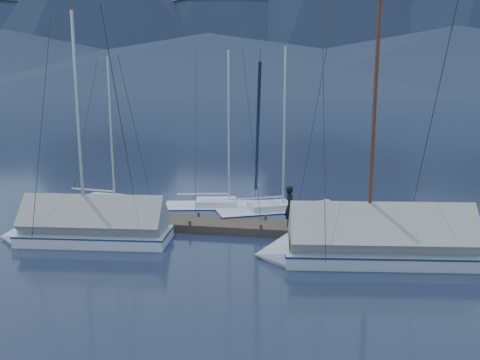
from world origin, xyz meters
name	(u,v)px	position (x,y,z in m)	size (l,w,h in m)	color
ground	(231,246)	(0.00, 0.00, 0.00)	(1000.00, 1000.00, 0.00)	black
mountain_range	(338,7)	(4.12, 370.45, 58.65)	(877.00, 584.00, 150.50)	#475675
dock	(240,228)	(0.00, 2.00, 0.11)	(18.00, 1.50, 0.54)	#382D23
mooring_posts	(228,222)	(-0.50, 2.00, 0.35)	(15.12, 1.52, 0.35)	#382D23
sailboat_open_left	(123,207)	(-6.33, 4.42, 0.14)	(6.31, 2.71, 8.13)	silver
sailboat_open_mid	(238,210)	(-0.61, 4.93, 0.15)	(6.58, 3.17, 8.40)	silver
sailboat_open_right	(292,213)	(1.97, 4.84, 0.15)	(6.62, 4.39, 8.55)	silver
sailboat_covered_near	(363,246)	(4.92, -0.69, 0.51)	(8.07, 3.60, 10.17)	silver
sailboat_covered_far	(82,230)	(-5.89, -0.57, 0.47)	(7.05, 2.98, 9.65)	silver
person	(290,206)	(2.12, 1.83, 1.20)	(0.63, 0.41, 1.72)	black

